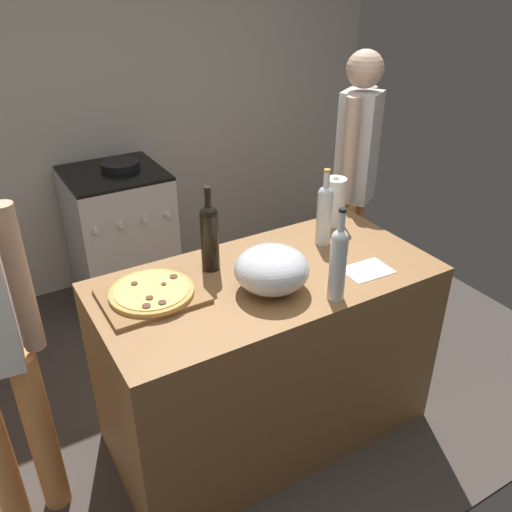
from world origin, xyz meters
TOP-DOWN VIEW (x-y plane):
  - ground_plane at (0.00, 1.21)m, footprint 3.82×3.02m
  - kitchen_wall_rear at (0.00, 2.47)m, footprint 3.82×0.10m
  - counter at (-0.07, 0.56)m, footprint 1.50×0.74m
  - cutting_board at (-0.56, 0.65)m, footprint 0.40×0.32m
  - pizza at (-0.56, 0.65)m, footprint 0.34×0.34m
  - mixing_bowl at (-0.11, 0.47)m, footprint 0.31×0.31m
  - paper_towel_roll at (0.49, 0.84)m, footprint 0.11×0.11m
  - wine_bottle_dark at (0.07, 0.28)m, footprint 0.07×0.07m
  - wine_bottle_green at (0.32, 0.69)m, footprint 0.07×0.07m
  - wine_bottle_clear at (-0.25, 0.75)m, footprint 0.08×0.08m
  - recipe_sheet at (0.33, 0.38)m, footprint 0.22×0.16m
  - stove at (-0.28, 2.07)m, footprint 0.60×0.62m
  - person_in_red at (0.89, 1.14)m, footprint 0.32×0.27m

SIDE VIEW (x-z plane):
  - ground_plane at x=0.00m, z-range -0.02..0.00m
  - counter at x=-0.07m, z-range 0.00..0.89m
  - stove at x=-0.28m, z-range -0.02..0.96m
  - recipe_sheet at x=0.33m, z-range 0.89..0.90m
  - cutting_board at x=-0.56m, z-range 0.89..0.91m
  - pizza at x=-0.56m, z-range 0.91..0.94m
  - person_in_red at x=0.89m, z-range 0.12..1.81m
  - mixing_bowl at x=-0.11m, z-range 0.89..1.08m
  - paper_towel_roll at x=0.49m, z-range 0.89..1.14m
  - wine_bottle_green at x=0.32m, z-range 0.87..1.25m
  - wine_bottle_clear at x=-0.25m, z-range 0.87..1.26m
  - wine_bottle_dark at x=0.07m, z-range 0.87..1.26m
  - kitchen_wall_rear at x=0.00m, z-range 0.00..2.60m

